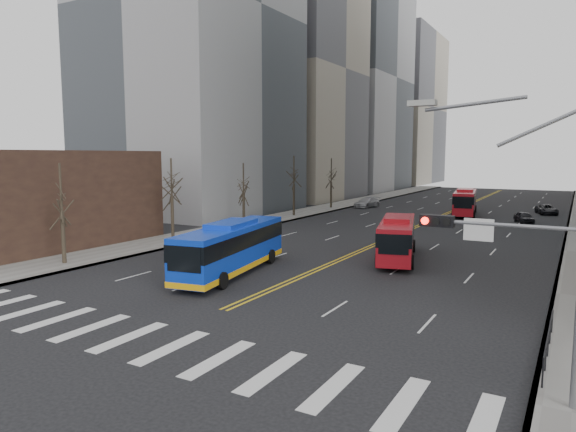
# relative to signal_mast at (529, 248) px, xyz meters

# --- Properties ---
(ground) EXTENTS (220.00, 220.00, 0.00)m
(ground) POSITION_rel_signal_mast_xyz_m (-13.77, -2.00, -4.86)
(ground) COLOR black
(sidewalk_left) EXTENTS (5.00, 130.00, 0.15)m
(sidewalk_left) POSITION_rel_signal_mast_xyz_m (-30.27, 43.00, -4.78)
(sidewalk_left) COLOR slate
(sidewalk_left) RESTS_ON ground
(crosswalk) EXTENTS (26.70, 4.00, 0.01)m
(crosswalk) POSITION_rel_signal_mast_xyz_m (-13.77, -2.00, -4.85)
(crosswalk) COLOR silver
(crosswalk) RESTS_ON ground
(centerline) EXTENTS (0.55, 100.00, 0.01)m
(centerline) POSITION_rel_signal_mast_xyz_m (-13.77, 53.00, -4.85)
(centerline) COLOR gold
(centerline) RESTS_ON ground
(office_towers) EXTENTS (83.00, 134.00, 58.00)m
(office_towers) POSITION_rel_signal_mast_xyz_m (-13.64, 66.51, 19.07)
(office_towers) COLOR #9A9A9C
(office_towers) RESTS_ON ground
(storefront) EXTENTS (14.00, 18.00, 8.00)m
(storefront) POSITION_rel_signal_mast_xyz_m (-39.77, 9.97, -0.85)
(storefront) COLOR #301E18
(storefront) RESTS_ON ground
(signal_mast) EXTENTS (5.37, 0.37, 9.39)m
(signal_mast) POSITION_rel_signal_mast_xyz_m (0.00, 0.00, 0.00)
(signal_mast) COLOR gray
(signal_mast) RESTS_ON ground
(pedestrian_railing) EXTENTS (0.06, 6.06, 1.02)m
(pedestrian_railing) POSITION_rel_signal_mast_xyz_m (0.53, 4.00, -4.03)
(pedestrian_railing) COLOR black
(pedestrian_railing) RESTS_ON sidewalk_right
(street_trees) EXTENTS (35.20, 47.20, 7.60)m
(street_trees) POSITION_rel_signal_mast_xyz_m (-20.94, 32.55, 0.02)
(street_trees) COLOR #30261D
(street_trees) RESTS_ON ground
(blue_bus) EXTENTS (4.45, 11.94, 3.41)m
(blue_bus) POSITION_rel_signal_mast_xyz_m (-18.06, 9.69, -3.07)
(blue_bus) COLOR #0D38CC
(blue_bus) RESTS_ON ground
(red_bus_near) EXTENTS (4.82, 10.21, 3.19)m
(red_bus_near) POSITION_rel_signal_mast_xyz_m (-10.22, 19.42, -3.08)
(red_bus_near) COLOR #AD121C
(red_bus_near) RESTS_ON ground
(red_bus_far) EXTENTS (3.94, 10.82, 3.37)m
(red_bus_far) POSITION_rel_signal_mast_xyz_m (-11.45, 51.09, -2.98)
(red_bus_far) COLOR #AD121C
(red_bus_far) RESTS_ON ground
(car_white) EXTENTS (2.15, 4.39, 1.39)m
(car_white) POSITION_rel_signal_mast_xyz_m (-24.92, 13.67, -4.16)
(car_white) COLOR silver
(car_white) RESTS_ON ground
(car_dark_mid) EXTENTS (2.75, 3.95, 1.25)m
(car_dark_mid) POSITION_rel_signal_mast_xyz_m (-4.08, 46.51, -4.23)
(car_dark_mid) COLOR black
(car_dark_mid) RESTS_ON ground
(car_silver) EXTENTS (2.86, 5.30, 1.46)m
(car_silver) POSITION_rel_signal_mast_xyz_m (-25.78, 53.83, -4.13)
(car_silver) COLOR #ABABB1
(car_silver) RESTS_ON ground
(car_dark_far) EXTENTS (3.26, 4.90, 1.25)m
(car_dark_far) POSITION_rel_signal_mast_xyz_m (-2.37, 57.23, -4.23)
(car_dark_far) COLOR black
(car_dark_far) RESTS_ON ground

